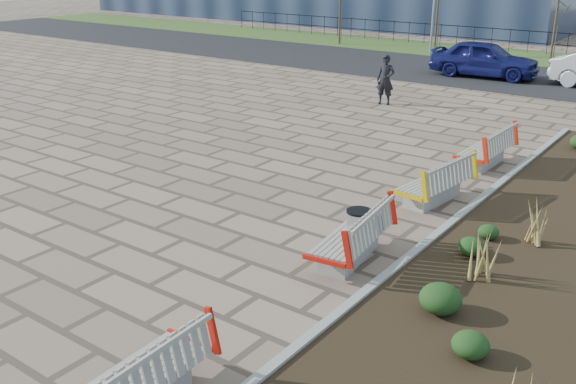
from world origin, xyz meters
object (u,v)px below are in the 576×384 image
Objects in this scene: bench_a at (131,376)px; bench_c at (433,180)px; car_blue at (485,59)px; pedestrian at (385,80)px; bench_d at (485,147)px; litter_bin at (358,233)px; bench_b at (350,234)px.

bench_c is at bearing 88.01° from bench_a.
pedestrian is at bearing 167.40° from car_blue.
bench_a is 17.28m from pedestrian.
bench_d is (0.00, 3.12, 0.00)m from bench_c.
bench_c is 3.22m from litter_bin.
bench_d is 1.19× the size of pedestrian.
bench_b is 19.14m from car_blue.
bench_b is 12.64m from pedestrian.
litter_bin is at bearing -82.60° from bench_c.
pedestrian reaches higher than bench_c.
car_blue is at bearing 113.75° from bench_c.
bench_a is at bearing -90.02° from litter_bin.
bench_d is (0.00, 11.64, 0.00)m from bench_a.
bench_b is (0.00, 4.99, 0.00)m from bench_a.
bench_c is 2.52× the size of litter_bin.
bench_b is at bearing 88.01° from bench_a.
pedestrian is (-5.41, 11.10, 0.47)m from litter_bin.
bench_d is 2.52× the size of litter_bin.
bench_b is 0.46× the size of car_blue.
bench_b is 1.00× the size of bench_d.
bench_b is 6.65m from bench_d.
car_blue reaches higher than bench_d.
car_blue is (-4.43, 11.96, 0.30)m from bench_d.
car_blue reaches higher than bench_a.
bench_b is 1.00× the size of bench_c.
bench_a is 2.52× the size of litter_bin.
bench_d is at bearing 82.77° from bench_b.
bench_c is 1.19× the size of pedestrian.
bench_c is 1.00× the size of bench_d.
litter_bin is (0.00, -6.34, -0.08)m from bench_d.
bench_d is at bearing 88.01° from bench_a.
pedestrian reaches higher than bench_a.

